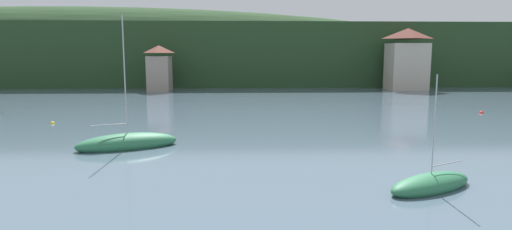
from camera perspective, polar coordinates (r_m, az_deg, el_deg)
The scene contains 7 objects.
wooded_hillside at distance 122.89m, azimuth -14.28°, elevation 7.26°, with size 352.00×57.40×30.64m.
shore_building_west at distance 83.47m, azimuth -12.62°, elevation 5.97°, with size 4.21×5.81×8.47m.
shore_building_westcentral at distance 88.54m, azimuth 19.28°, elevation 6.85°, with size 7.33×6.01×11.75m.
sailboat_mid_3 at distance 24.39m, azimuth 22.08°, elevation -8.50°, with size 5.76×4.14×6.28m.
sailboat_mid_7 at distance 33.67m, azimuth -16.60°, elevation -3.58°, with size 7.73×5.03×10.13m.
mooring_buoy_near at distance 47.94m, azimuth -25.28°, elevation -1.04°, with size 0.44×0.44×0.44m, color yellow.
mooring_buoy_far at distance 57.43m, azimuth 27.61°, elevation 0.21°, with size 0.54×0.54×0.54m, color red.
Camera 1 is at (-1.27, 12.95, 7.00)m, focal length 30.30 mm.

